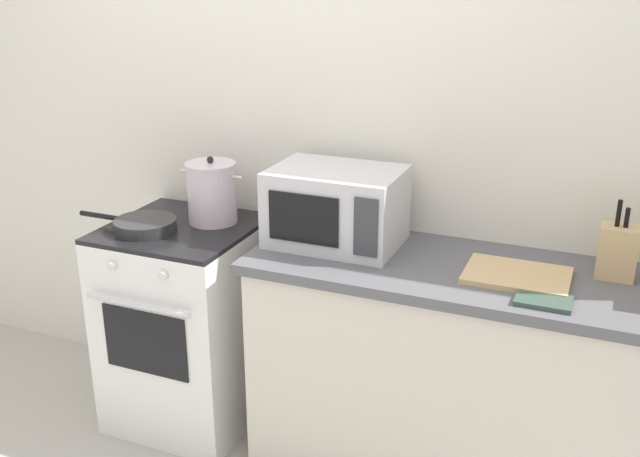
# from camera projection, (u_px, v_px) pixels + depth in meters

# --- Properties ---
(back_wall) EXTENTS (4.40, 0.10, 2.50)m
(back_wall) POSITION_uv_depth(u_px,v_px,m) (356.00, 144.00, 3.01)
(back_wall) COLOR silver
(back_wall) RESTS_ON ground_plane
(lower_cabinet_right) EXTENTS (1.64, 0.56, 0.88)m
(lower_cabinet_right) POSITION_uv_depth(u_px,v_px,m) (468.00, 384.00, 2.77)
(lower_cabinet_right) COLOR beige
(lower_cabinet_right) RESTS_ON ground_plane
(countertop_right) EXTENTS (1.70, 0.60, 0.04)m
(countertop_right) POSITION_uv_depth(u_px,v_px,m) (477.00, 275.00, 2.61)
(countertop_right) COLOR #59595E
(countertop_right) RESTS_ON lower_cabinet_right
(stove) EXTENTS (0.60, 0.64, 0.92)m
(stove) POSITION_uv_depth(u_px,v_px,m) (187.00, 323.00, 3.20)
(stove) COLOR white
(stove) RESTS_ON ground_plane
(stock_pot) EXTENTS (0.30, 0.21, 0.29)m
(stock_pot) POSITION_uv_depth(u_px,v_px,m) (212.00, 192.00, 3.05)
(stock_pot) COLOR silver
(stock_pot) RESTS_ON stove
(frying_pan) EXTENTS (0.46, 0.26, 0.05)m
(frying_pan) POSITION_uv_depth(u_px,v_px,m) (144.00, 225.00, 2.98)
(frying_pan) COLOR #28282B
(frying_pan) RESTS_ON stove
(microwave) EXTENTS (0.50, 0.37, 0.30)m
(microwave) POSITION_uv_depth(u_px,v_px,m) (336.00, 207.00, 2.81)
(microwave) COLOR silver
(microwave) RESTS_ON countertop_right
(cutting_board) EXTENTS (0.36, 0.26, 0.02)m
(cutting_board) POSITION_uv_depth(u_px,v_px,m) (517.00, 276.00, 2.53)
(cutting_board) COLOR tan
(cutting_board) RESTS_ON countertop_right
(knife_block) EXTENTS (0.13, 0.10, 0.28)m
(knife_block) POSITION_uv_depth(u_px,v_px,m) (617.00, 252.00, 2.51)
(knife_block) COLOR tan
(knife_block) RESTS_ON countertop_right
(oven_mitt) EXTENTS (0.18, 0.14, 0.02)m
(oven_mitt) POSITION_uv_depth(u_px,v_px,m) (544.00, 300.00, 2.36)
(oven_mitt) COLOR #384C42
(oven_mitt) RESTS_ON countertop_right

